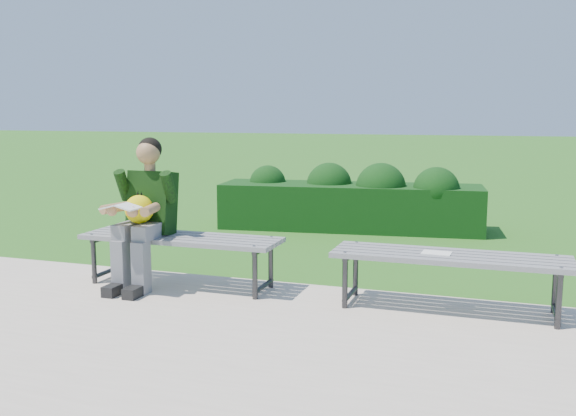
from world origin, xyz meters
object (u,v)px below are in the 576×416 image
(bench_right, at_px, (449,261))
(paper_sheet, at_px, (437,253))
(bench_left, at_px, (181,242))
(hedge, at_px, (354,200))
(seated_boy, at_px, (144,209))

(bench_right, distance_m, paper_sheet, 0.12)
(bench_left, distance_m, bench_right, 2.32)
(paper_sheet, bearing_deg, bench_left, -179.93)
(hedge, xyz_separation_m, paper_sheet, (1.42, -3.35, 0.09))
(hedge, height_order, paper_sheet, hedge)
(bench_left, bearing_deg, seated_boy, -162.25)
(paper_sheet, bearing_deg, seated_boy, -177.75)
(bench_left, relative_size, seated_boy, 1.37)
(hedge, bearing_deg, bench_right, -65.61)
(bench_left, height_order, seated_boy, seated_boy)
(paper_sheet, bearing_deg, hedge, 112.96)
(bench_left, distance_m, seated_boy, 0.43)
(bench_right, bearing_deg, paper_sheet, -180.00)
(bench_left, xyz_separation_m, paper_sheet, (2.22, 0.00, 0.06))
(hedge, distance_m, paper_sheet, 3.64)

